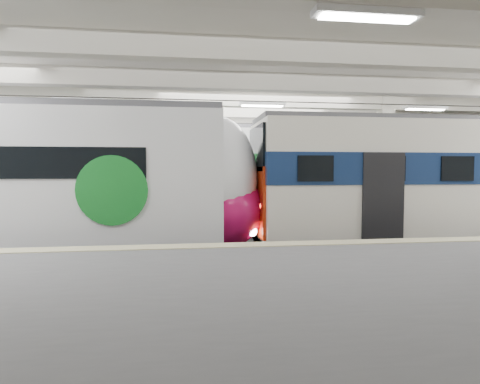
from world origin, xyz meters
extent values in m
cube|color=black|center=(0.00, 0.00, -0.05)|extent=(36.00, 24.00, 0.10)
cube|color=silver|center=(0.00, 0.00, 5.55)|extent=(36.00, 24.00, 0.20)
cube|color=beige|center=(0.00, 10.00, 2.75)|extent=(30.00, 0.10, 5.50)
cube|color=#5C5C5F|center=(0.00, -6.50, 0.55)|extent=(30.00, 7.00, 1.10)
cube|color=beige|center=(0.00, -3.25, 1.11)|extent=(30.00, 0.50, 0.02)
cube|color=beige|center=(-3.00, 3.00, 2.75)|extent=(0.50, 0.50, 5.50)
cube|color=beige|center=(5.00, 3.00, 2.75)|extent=(0.50, 0.50, 5.50)
cube|color=beige|center=(0.00, 0.00, 5.25)|extent=(30.00, 18.00, 0.50)
cube|color=#59544C|center=(0.00, 0.00, 0.08)|extent=(30.00, 1.52, 0.16)
cube|color=#59544C|center=(0.00, 5.50, 0.08)|extent=(30.00, 1.52, 0.16)
cylinder|color=black|center=(0.00, 0.00, 4.70)|extent=(30.00, 0.03, 0.03)
cylinder|color=black|center=(0.00, 5.50, 4.70)|extent=(30.00, 0.03, 0.03)
cube|color=white|center=(0.00, -2.00, 4.92)|extent=(26.00, 8.40, 0.12)
ellipsoid|color=white|center=(-1.65, 0.00, 2.38)|extent=(2.22, 2.75, 3.69)
ellipsoid|color=#C01054|center=(-1.53, 0.00, 1.56)|extent=(2.36, 2.80, 2.26)
cylinder|color=#18852A|center=(-4.42, -1.43, 2.20)|extent=(1.74, 0.06, 1.74)
cube|color=white|center=(5.85, 0.00, 2.31)|extent=(12.69, 2.78, 3.61)
cube|color=navy|center=(5.85, 0.00, 2.74)|extent=(12.73, 2.84, 0.88)
cube|color=#BC2D0C|center=(-0.54, 0.00, 1.80)|extent=(0.08, 2.36, 1.99)
cube|color=black|center=(-0.54, 0.00, 3.32)|extent=(0.08, 2.23, 1.30)
cube|color=#4C4C51|center=(5.85, 0.00, 4.19)|extent=(12.69, 2.17, 0.16)
cube|color=black|center=(5.85, 0.00, 0.35)|extent=(12.69, 1.95, 0.70)
cube|color=white|center=(-5.22, 5.50, 2.43)|extent=(14.26, 2.98, 3.86)
cube|color=#18852A|center=(-5.22, 5.50, 2.94)|extent=(14.30, 3.04, 0.81)
cube|color=#4C4C51|center=(-5.22, 5.50, 4.47)|extent=(14.26, 2.47, 0.16)
cube|color=black|center=(-5.22, 5.50, 0.30)|extent=(14.26, 2.67, 0.60)
camera|label=1|loc=(-2.61, -11.61, 2.70)|focal=30.00mm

